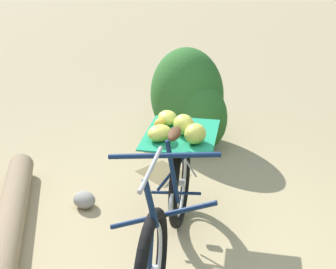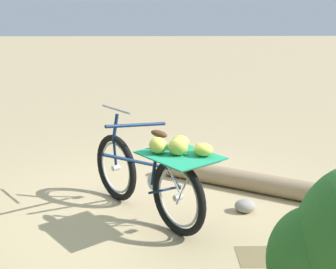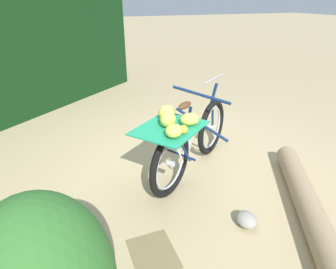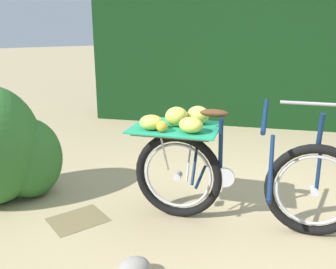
# 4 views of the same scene
# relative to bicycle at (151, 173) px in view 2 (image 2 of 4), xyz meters

# --- Properties ---
(ground_plane) EXTENTS (60.00, 60.00, 0.00)m
(ground_plane) POSITION_rel_bicycle_xyz_m (-0.15, 0.00, -0.48)
(ground_plane) COLOR tan
(bicycle) EXTENTS (1.32, 1.60, 1.03)m
(bicycle) POSITION_rel_bicycle_xyz_m (0.00, 0.00, 0.00)
(bicycle) COLOR black
(bicycle) RESTS_ON ground_plane
(fallen_log) EXTENTS (1.79, 1.19, 0.23)m
(fallen_log) POSITION_rel_bicycle_xyz_m (1.03, 0.78, -0.37)
(fallen_log) COLOR #937A5B
(fallen_log) RESTS_ON ground_plane
(path_stone) EXTENTS (0.21, 0.18, 0.13)m
(path_stone) POSITION_rel_bicycle_xyz_m (0.96, 0.14, -0.41)
(path_stone) COLOR gray
(path_stone) RESTS_ON ground_plane
(leaf_litter_patch) EXTENTS (0.44, 0.36, 0.01)m
(leaf_litter_patch) POSITION_rel_bicycle_xyz_m (0.95, -0.76, -0.48)
(leaf_litter_patch) COLOR olive
(leaf_litter_patch) RESTS_ON ground_plane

